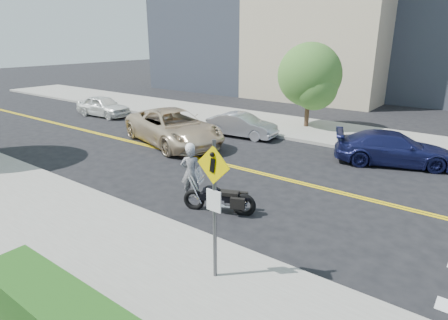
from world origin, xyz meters
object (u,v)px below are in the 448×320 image
Objects in this scene: parked_car_white at (103,106)px; parked_car_silver at (242,125)px; suv at (173,127)px; parked_car_blue at (393,148)px; motorcyclist at (191,171)px; motorcycle at (219,192)px; pedestrian_sign at (214,198)px.

parked_car_silver is (10.27, 1.08, -0.05)m from parked_car_white.
parked_car_silver is at bearing -88.31° from parked_car_white.
suv is 9.86m from parked_car_blue.
parked_car_blue is (17.73, 1.11, -0.00)m from parked_car_white.
motorcycle is (1.36, -0.27, -0.27)m from motorcyclist.
parked_car_white is at bearing 71.85° from parked_car_blue.
suv reaches higher than parked_car_blue.
pedestrian_sign reaches higher than motorcycle.
motorcyclist is at bearing -113.98° from suv.
pedestrian_sign is 0.81× the size of parked_car_silver.
parked_car_white is at bearing 133.30° from motorcycle.
parked_car_blue is at bearing -95.98° from parked_car_silver.
parked_car_white and parked_car_blue have the same top height.
suv reaches higher than motorcycle.
suv is at bearing 138.72° from pedestrian_sign.
parked_car_silver is (-4.50, 7.75, -0.04)m from motorcycle.
suv is at bearing -77.84° from motorcyclist.
suv is (-8.35, 7.34, -1.13)m from pedestrian_sign.
parked_car_silver is (-6.48, 10.48, -1.35)m from pedestrian_sign.
parked_car_blue is (4.32, 7.52, -0.26)m from motorcyclist.
suv is at bearing 143.01° from parked_car_silver.
parked_car_white is at bearing -62.50° from motorcyclist.
pedestrian_sign is at bearing -123.61° from parked_car_white.
pedestrian_sign is 1.62× the size of motorcyclist.
motorcyclist is 0.47× the size of parked_car_white.
suv is at bearing 87.08° from parked_car_blue.
motorcycle is 0.47× the size of parked_car_blue.
parked_car_blue is at bearing -90.73° from parked_car_white.
parked_car_white is 10.33m from parked_car_silver.
parked_car_blue is (7.45, 0.03, 0.05)m from parked_car_silver.
pedestrian_sign is 3.62m from motorcycle.
motorcyclist reaches higher than parked_car_silver.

